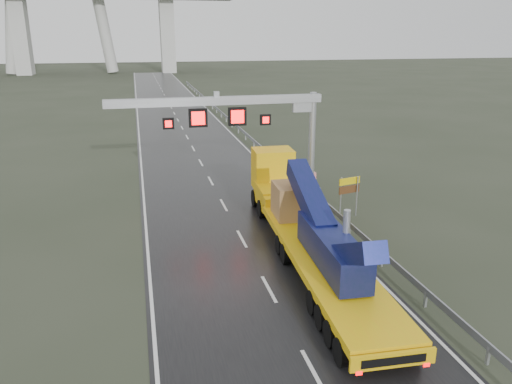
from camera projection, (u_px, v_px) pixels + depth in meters
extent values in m
plane|color=#2C3223|center=(296.00, 339.00, 19.02)|extent=(400.00, 400.00, 0.00)
cube|color=black|center=(187.00, 137.00, 56.09)|extent=(11.00, 200.00, 0.02)
cube|color=beige|center=(310.00, 188.00, 37.18)|extent=(1.20, 1.20, 0.30)
cylinder|color=#999BA1|center=(312.00, 142.00, 36.14)|extent=(0.48, 0.48, 7.20)
cube|color=#999BA1|center=(217.00, 101.00, 33.64)|extent=(14.80, 0.55, 0.55)
cube|color=#999BA1|center=(302.00, 105.00, 35.14)|extent=(1.40, 0.35, 0.90)
cube|color=#999BA1|center=(216.00, 94.00, 33.50)|extent=(0.35, 0.35, 0.35)
cube|color=black|center=(198.00, 118.00, 33.64)|extent=(1.25, 0.25, 1.25)
cube|color=#FF0C0C|center=(198.00, 118.00, 33.51)|extent=(0.90, 0.02, 0.90)
cube|color=black|center=(237.00, 116.00, 34.24)|extent=(1.25, 0.25, 1.25)
cube|color=#FF0C0C|center=(238.00, 117.00, 34.11)|extent=(0.90, 0.02, 0.90)
cube|color=black|center=(168.00, 124.00, 33.29)|extent=(0.75, 0.25, 0.75)
cube|color=#FF0C0C|center=(169.00, 124.00, 33.16)|extent=(0.54, 0.02, 0.54)
cube|color=black|center=(265.00, 120.00, 34.77)|extent=(0.75, 0.25, 0.75)
cube|color=#FF0C0C|center=(266.00, 120.00, 34.64)|extent=(0.54, 0.02, 0.54)
cube|color=beige|center=(21.00, 36.00, 137.85)|extent=(4.00, 6.00, 21.00)
cube|color=beige|center=(167.00, 36.00, 146.70)|extent=(4.00, 6.00, 21.00)
cube|color=#F4B00D|center=(324.00, 259.00, 23.29)|extent=(3.63, 14.64, 0.36)
cube|color=#F4B00D|center=(393.00, 360.00, 16.41)|extent=(3.01, 0.28, 0.57)
cube|color=black|center=(394.00, 361.00, 16.35)|extent=(2.28, 0.14, 0.31)
cube|color=#FF0505|center=(359.00, 374.00, 16.23)|extent=(0.23, 0.05, 0.12)
cube|color=#FF0505|center=(427.00, 365.00, 16.65)|extent=(0.23, 0.05, 0.12)
cube|color=#F4B00D|center=(285.00, 199.00, 30.36)|extent=(2.75, 1.38, 0.52)
cube|color=#F4B00D|center=(279.00, 195.00, 31.99)|extent=(2.85, 3.24, 1.24)
cube|color=#F4B00D|center=(273.00, 169.00, 33.36)|extent=(2.69, 2.20, 2.70)
cube|color=black|center=(270.00, 161.00, 34.26)|extent=(2.38, 0.17, 1.24)
cube|color=#101C4F|center=(332.00, 248.00, 22.02)|extent=(1.76, 6.29, 1.45)
cube|color=#101C4F|center=(310.00, 197.00, 25.05)|extent=(1.32, 5.76, 2.65)
cube|color=#101C4F|center=(355.00, 253.00, 19.31)|extent=(1.14, 4.15, 2.50)
cylinder|color=#999BA1|center=(346.00, 228.00, 21.85)|extent=(0.33, 0.33, 1.66)
cube|color=#AE7E4E|center=(295.00, 200.00, 28.01)|extent=(2.39, 2.39, 1.87)
cylinder|color=black|center=(361.00, 324.00, 19.10)|extent=(3.05, 1.19, 1.04)
cylinder|color=black|center=(308.00, 248.00, 25.90)|extent=(3.05, 1.19, 1.04)
cylinder|color=black|center=(273.00, 197.00, 33.75)|extent=(2.85, 1.28, 1.14)
cylinder|color=#999BA1|center=(341.00, 197.00, 31.32)|extent=(0.09, 0.09, 2.62)
cylinder|color=#999BA1|center=(357.00, 196.00, 31.56)|extent=(0.09, 0.09, 2.62)
cube|color=yellow|center=(350.00, 181.00, 31.13)|extent=(1.50, 0.42, 0.44)
cube|color=#512F17|center=(349.00, 189.00, 31.29)|extent=(1.50, 0.42, 0.49)
cube|color=red|center=(311.00, 180.00, 37.46)|extent=(0.74, 0.43, 1.22)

